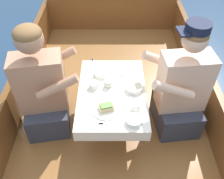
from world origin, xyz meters
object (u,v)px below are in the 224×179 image
object	(u,v)px
person_port	(43,90)
coffee_cup_starboard	(136,107)
sandwich	(106,107)
tin_can	(108,83)
person_starboard	(181,91)
coffee_cup_port	(93,85)

from	to	relation	value
person_port	coffee_cup_starboard	xyz separation A→B (m)	(0.76, -0.23, 0.05)
sandwich	coffee_cup_starboard	xyz separation A→B (m)	(0.22, 0.01, -0.00)
person_port	tin_can	xyz separation A→B (m)	(0.55, 0.03, 0.05)
person_port	person_starboard	bearing A→B (deg)	-9.42
person_port	tin_can	world-z (taller)	person_port
coffee_cup_port	person_starboard	bearing A→B (deg)	-1.43
coffee_cup_starboard	tin_can	world-z (taller)	tin_can
coffee_cup_port	coffee_cup_starboard	bearing A→B (deg)	-36.35
sandwich	coffee_cup_starboard	world-z (taller)	sandwich
coffee_cup_port	tin_can	bearing A→B (deg)	6.83
coffee_cup_starboard	tin_can	bearing A→B (deg)	129.46
coffee_cup_starboard	person_starboard	bearing A→B (deg)	29.90
tin_can	coffee_cup_starboard	bearing A→B (deg)	-50.54
coffee_cup_port	person_port	bearing A→B (deg)	-177.38
coffee_cup_starboard	coffee_cup_port	bearing A→B (deg)	143.65
person_port	coffee_cup_port	distance (m)	0.43
person_port	coffee_cup_port	world-z (taller)	person_port
coffee_cup_port	tin_can	distance (m)	0.12
tin_can	coffee_cup_port	bearing A→B (deg)	-173.17
person_port	person_starboard	size ratio (longest dim) A/B	0.98
person_starboard	coffee_cup_port	bearing A→B (deg)	-7.86
person_port	coffee_cup_starboard	world-z (taller)	person_port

